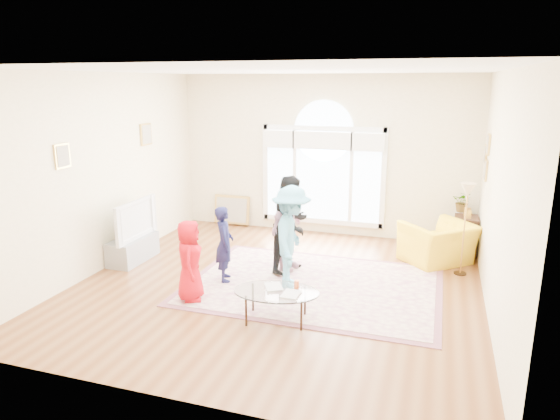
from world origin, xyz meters
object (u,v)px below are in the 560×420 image
(television, at_px, (131,219))
(coffee_table, at_px, (276,292))
(area_rug, at_px, (313,285))
(tv_console, at_px, (133,249))
(armchair, at_px, (438,243))

(television, xyz_separation_m, coffee_table, (3.09, -1.39, -0.35))
(area_rug, height_order, television, television)
(tv_console, distance_m, television, 0.54)
(area_rug, bearing_deg, coffee_table, -97.92)
(area_rug, xyz_separation_m, coffee_table, (-0.18, -1.28, 0.39))
(television, relative_size, coffee_table, 0.96)
(television, bearing_deg, tv_console, 180.00)
(area_rug, relative_size, armchair, 3.32)
(area_rug, distance_m, television, 3.36)
(coffee_table, relative_size, armchair, 1.11)
(area_rug, bearing_deg, tv_console, 178.06)
(television, height_order, armchair, television)
(tv_console, bearing_deg, coffee_table, -24.20)
(area_rug, distance_m, armchair, 2.45)
(coffee_table, distance_m, armchair, 3.52)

